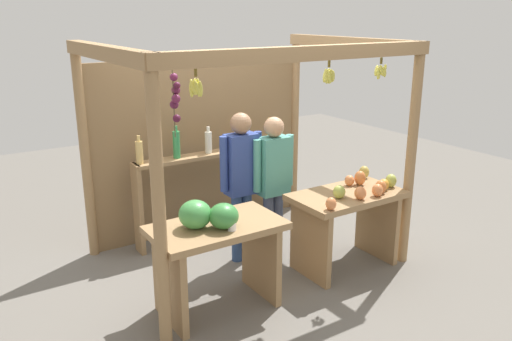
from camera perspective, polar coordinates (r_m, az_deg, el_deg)
ground_plane at (r=5.70m, az=-1.07°, el=-9.36°), size 12.00×12.00×0.00m
market_stall at (r=5.60m, az=-3.45°, el=4.64°), size 2.81×2.04×2.26m
fruit_counter_left at (r=4.51m, az=-4.50°, el=-7.76°), size 1.13×0.64×1.04m
fruit_counter_right at (r=5.36m, az=10.07°, el=-4.42°), size 1.13×0.65×0.95m
bottle_shelf_unit at (r=5.98m, az=-5.11°, el=-0.06°), size 1.80×0.22×1.35m
vendor_man at (r=5.31m, az=-1.62°, el=-0.43°), size 0.48×0.21×1.58m
vendor_woman at (r=5.38m, az=1.91°, el=-0.60°), size 0.48×0.21×1.52m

